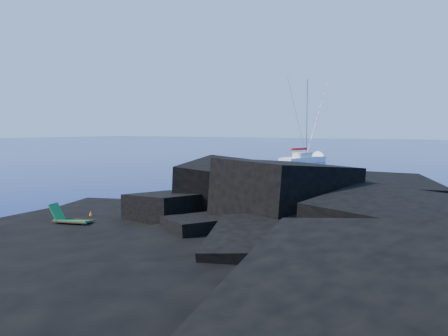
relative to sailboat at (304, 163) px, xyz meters
The scene contains 9 objects.
ground 45.53m from the sailboat, 86.14° to the right, with size 400.00×400.00×0.00m, color #030433.
headland 45.37m from the sailboat, 69.27° to the right, with size 24.00×24.00×3.60m, color black, non-canonical shape.
beach 45.56m from the sailboat, 80.45° to the right, with size 8.50×6.00×0.70m, color black.
surf_foam 41.22m from the sailboat, 78.72° to the right, with size 10.00×8.00×0.06m, color white, non-canonical shape.
sailboat is the anchor object (origin of this frame).
deck_chair 46.35m from the sailboat, 79.59° to the right, with size 1.77×0.78×1.22m, color #1A763A, non-canonical shape.
towel 43.68m from the sailboat, 82.55° to the right, with size 1.72×0.81×0.05m, color white.
sunbather 43.68m from the sailboat, 82.55° to the right, with size 1.60×0.39×0.21m, color tan, non-canonical shape.
marker_cone 44.70m from the sailboat, 80.11° to the right, with size 0.34×0.34×0.52m, color orange.
Camera 1 is at (21.10, -12.23, 4.73)m, focal length 35.00 mm.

